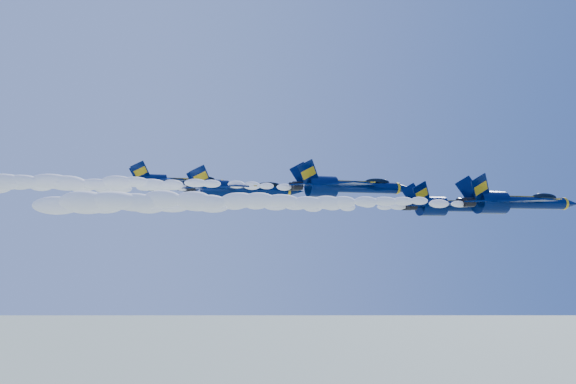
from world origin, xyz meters
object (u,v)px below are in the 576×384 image
object	(u,v)px
jet_lead	(515,202)
jet_fourth	(239,189)
jet_second	(453,206)
jet_fifth	(176,183)
jet_third	(346,186)

from	to	relation	value
jet_lead	jet_fourth	world-z (taller)	jet_fourth
jet_second	jet_fifth	distance (m)	42.01
jet_second	jet_third	xyz separation A→B (m)	(-13.56, 6.37, 2.88)
jet_lead	jet_second	world-z (taller)	jet_lead
jet_lead	jet_fourth	distance (m)	37.58
jet_third	jet_fifth	distance (m)	26.99
jet_third	jet_fourth	world-z (taller)	jet_third
jet_fourth	jet_second	bearing A→B (deg)	-23.30
jet_second	jet_third	size ratio (longest dim) A/B	0.91
jet_third	jet_fourth	bearing A→B (deg)	158.48
jet_fifth	jet_third	bearing A→B (deg)	-34.42
jet_lead	jet_fifth	xyz separation A→B (m)	(-39.28, 29.87, 3.91)
jet_lead	jet_third	world-z (taller)	jet_third
jet_lead	jet_fifth	size ratio (longest dim) A/B	1.10
jet_third	jet_lead	bearing A→B (deg)	-40.63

